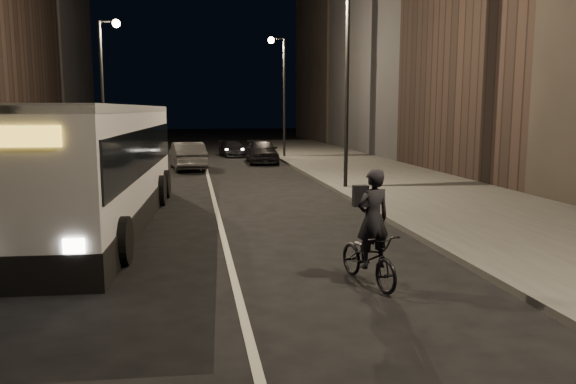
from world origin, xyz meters
name	(u,v)px	position (x,y,z in m)	size (l,w,h in m)	color
ground	(235,282)	(0.00, 0.00, 0.00)	(180.00, 180.00, 0.00)	black
sidewalk_right	(394,181)	(8.50, 14.00, 0.08)	(7.00, 70.00, 0.16)	#3D3D3A
sidewalk_left	(5,190)	(-8.50, 14.00, 0.08)	(7.00, 70.00, 0.16)	#3D3D3A
building_row_right	(432,7)	(16.00, 27.50, 10.50)	(8.00, 61.00, 21.00)	black
streetlight_right_mid	(341,61)	(5.33, 12.00, 5.36)	(1.20, 0.44, 8.12)	black
streetlight_right_far	(280,81)	(5.33, 28.00, 5.36)	(1.20, 0.44, 8.12)	black
streetlight_left_far	(107,73)	(-5.33, 22.00, 5.36)	(1.20, 0.44, 8.12)	black
city_bus	(99,161)	(-3.47, 6.27, 1.91)	(3.60, 13.17, 3.51)	silver
cyclist_on_bicycle	(370,247)	(2.58, -0.63, 0.77)	(1.12, 2.10, 2.30)	black
car_near	(262,151)	(3.60, 24.68, 0.78)	(1.85, 4.60, 1.57)	black
car_mid	(187,156)	(-1.06, 21.48, 0.79)	(1.67, 4.78, 1.58)	#2F3032
car_far	(233,149)	(2.13, 30.17, 0.56)	(1.56, 3.85, 1.12)	black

